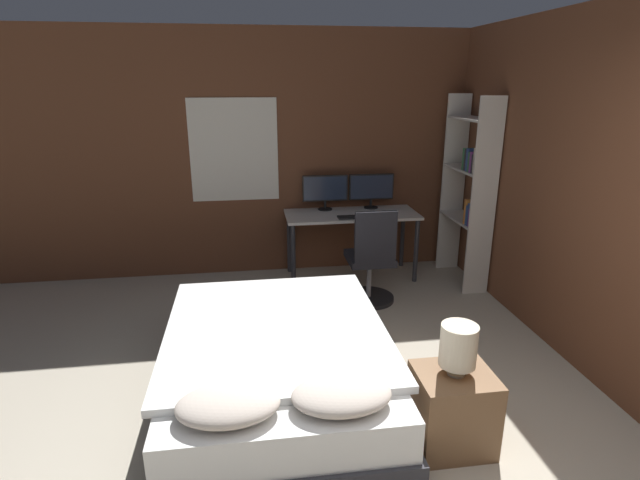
{
  "coord_description": "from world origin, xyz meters",
  "views": [
    {
      "loc": [
        -0.73,
        -1.58,
        2.16
      ],
      "look_at": [
        -0.1,
        2.75,
        0.75
      ],
      "focal_mm": 28.0,
      "sensor_mm": 36.0,
      "label": 1
    }
  ],
  "objects_px": {
    "bed": "(278,368)",
    "office_chair": "(371,265)",
    "monitor_left": "(325,190)",
    "keyboard": "(355,217)",
    "desk": "(352,221)",
    "computer_mouse": "(381,215)",
    "monitor_right": "(371,188)",
    "bookshelf": "(471,183)",
    "nightstand": "(452,410)",
    "bedside_lamp": "(458,346)"
  },
  "relations": [
    {
      "from": "bed",
      "to": "office_chair",
      "type": "bearing_deg",
      "value": 55.81
    },
    {
      "from": "desk",
      "to": "computer_mouse",
      "type": "xyz_separation_m",
      "value": [
        0.28,
        -0.2,
        0.11
      ]
    },
    {
      "from": "monitor_left",
      "to": "office_chair",
      "type": "bearing_deg",
      "value": -70.86
    },
    {
      "from": "bed",
      "to": "monitor_left",
      "type": "xyz_separation_m",
      "value": [
        0.71,
        2.43,
        0.71
      ]
    },
    {
      "from": "monitor_left",
      "to": "nightstand",
      "type": "bearing_deg",
      "value": -84.13
    },
    {
      "from": "bed",
      "to": "monitor_left",
      "type": "bearing_deg",
      "value": 73.7
    },
    {
      "from": "monitor_right",
      "to": "bookshelf",
      "type": "distance_m",
      "value": 1.1
    },
    {
      "from": "nightstand",
      "to": "desk",
      "type": "bearing_deg",
      "value": 90.89
    },
    {
      "from": "monitor_left",
      "to": "bookshelf",
      "type": "relative_size",
      "value": 0.25
    },
    {
      "from": "monitor_left",
      "to": "office_chair",
      "type": "height_order",
      "value": "monitor_left"
    },
    {
      "from": "monitor_right",
      "to": "keyboard",
      "type": "relative_size",
      "value": 1.35
    },
    {
      "from": "bedside_lamp",
      "to": "monitor_left",
      "type": "bearing_deg",
      "value": 95.87
    },
    {
      "from": "monitor_left",
      "to": "keyboard",
      "type": "xyz_separation_m",
      "value": [
        0.27,
        -0.4,
        -0.22
      ]
    },
    {
      "from": "bookshelf",
      "to": "nightstand",
      "type": "bearing_deg",
      "value": -115.2
    },
    {
      "from": "keyboard",
      "to": "nightstand",
      "type": "bearing_deg",
      "value": -89.05
    },
    {
      "from": "monitor_right",
      "to": "desk",
      "type": "bearing_deg",
      "value": -143.18
    },
    {
      "from": "nightstand",
      "to": "bed",
      "type": "bearing_deg",
      "value": 150.09
    },
    {
      "from": "nightstand",
      "to": "computer_mouse",
      "type": "bearing_deg",
      "value": 84.84
    },
    {
      "from": "keyboard",
      "to": "computer_mouse",
      "type": "bearing_deg",
      "value": 0.0
    },
    {
      "from": "bed",
      "to": "monitor_right",
      "type": "xyz_separation_m",
      "value": [
        1.24,
        2.43,
        0.71
      ]
    },
    {
      "from": "monitor_right",
      "to": "bookshelf",
      "type": "height_order",
      "value": "bookshelf"
    },
    {
      "from": "bookshelf",
      "to": "office_chair",
      "type": "bearing_deg",
      "value": -162.39
    },
    {
      "from": "bedside_lamp",
      "to": "computer_mouse",
      "type": "relative_size",
      "value": 4.55
    },
    {
      "from": "monitor_right",
      "to": "computer_mouse",
      "type": "distance_m",
      "value": 0.45
    },
    {
      "from": "bed",
      "to": "nightstand",
      "type": "relative_size",
      "value": 4.04
    },
    {
      "from": "keyboard",
      "to": "desk",
      "type": "bearing_deg",
      "value": 90.0
    },
    {
      "from": "monitor_right",
      "to": "office_chair",
      "type": "height_order",
      "value": "monitor_right"
    },
    {
      "from": "desk",
      "to": "bookshelf",
      "type": "height_order",
      "value": "bookshelf"
    },
    {
      "from": "desk",
      "to": "keyboard",
      "type": "distance_m",
      "value": 0.22
    },
    {
      "from": "bed",
      "to": "keyboard",
      "type": "height_order",
      "value": "keyboard"
    },
    {
      "from": "nightstand",
      "to": "bedside_lamp",
      "type": "bearing_deg",
      "value": 63.43
    },
    {
      "from": "keyboard",
      "to": "bedside_lamp",
      "type": "bearing_deg",
      "value": -89.05
    },
    {
      "from": "bed",
      "to": "desk",
      "type": "height_order",
      "value": "desk"
    },
    {
      "from": "bedside_lamp",
      "to": "bookshelf",
      "type": "bearing_deg",
      "value": 64.8
    },
    {
      "from": "computer_mouse",
      "to": "monitor_right",
      "type": "bearing_deg",
      "value": 91.98
    },
    {
      "from": "nightstand",
      "to": "computer_mouse",
      "type": "relative_size",
      "value": 7.15
    },
    {
      "from": "monitor_left",
      "to": "bookshelf",
      "type": "xyz_separation_m",
      "value": [
        1.47,
        -0.55,
        0.15
      ]
    },
    {
      "from": "desk",
      "to": "monitor_right",
      "type": "bearing_deg",
      "value": 36.82
    },
    {
      "from": "nightstand",
      "to": "keyboard",
      "type": "distance_m",
      "value": 2.67
    },
    {
      "from": "bed",
      "to": "desk",
      "type": "bearing_deg",
      "value": 66.34
    },
    {
      "from": "monitor_left",
      "to": "office_chair",
      "type": "relative_size",
      "value": 0.52
    },
    {
      "from": "desk",
      "to": "office_chair",
      "type": "relative_size",
      "value": 1.48
    },
    {
      "from": "computer_mouse",
      "to": "desk",
      "type": "bearing_deg",
      "value": 145.01
    },
    {
      "from": "monitor_left",
      "to": "office_chair",
      "type": "xyz_separation_m",
      "value": [
        0.32,
        -0.92,
        -0.58
      ]
    },
    {
      "from": "bookshelf",
      "to": "monitor_right",
      "type": "bearing_deg",
      "value": 149.61
    },
    {
      "from": "bed",
      "to": "bookshelf",
      "type": "distance_m",
      "value": 3.01
    },
    {
      "from": "desk",
      "to": "keyboard",
      "type": "relative_size",
      "value": 3.84
    },
    {
      "from": "office_chair",
      "to": "monitor_left",
      "type": "bearing_deg",
      "value": 109.14
    },
    {
      "from": "monitor_right",
      "to": "keyboard",
      "type": "distance_m",
      "value": 0.53
    },
    {
      "from": "office_chair",
      "to": "keyboard",
      "type": "bearing_deg",
      "value": 95.64
    }
  ]
}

